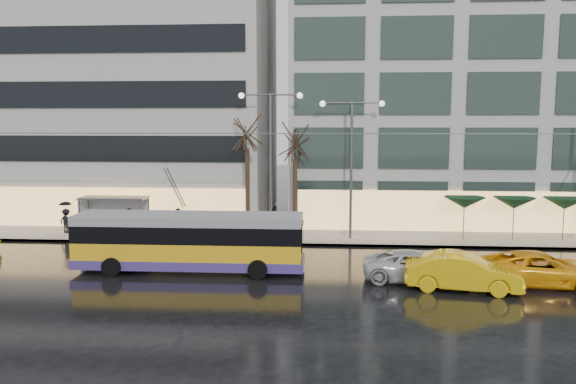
# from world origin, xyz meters

# --- Properties ---
(ground) EXTENTS (140.00, 140.00, 0.00)m
(ground) POSITION_xyz_m (0.00, 0.00, 0.00)
(ground) COLOR black
(ground) RESTS_ON ground
(sidewalk) EXTENTS (80.00, 10.00, 0.15)m
(sidewalk) POSITION_xyz_m (2.00, 14.00, 0.07)
(sidewalk) COLOR gray
(sidewalk) RESTS_ON ground
(kerb) EXTENTS (80.00, 0.10, 0.15)m
(kerb) POSITION_xyz_m (2.00, 9.05, 0.07)
(kerb) COLOR slate
(kerb) RESTS_ON ground
(building_left) EXTENTS (34.00, 14.00, 22.00)m
(building_left) POSITION_xyz_m (-16.00, 19.00, 11.15)
(building_left) COLOR #B1AFA9
(building_left) RESTS_ON sidewalk
(building_right) EXTENTS (32.00, 14.00, 25.00)m
(building_right) POSITION_xyz_m (19.00, 19.00, 12.65)
(building_right) COLOR #B1AFA9
(building_right) RESTS_ON sidewalk
(trolleybus) EXTENTS (11.33, 4.44, 5.25)m
(trolleybus) POSITION_xyz_m (-1.28, 2.96, 1.42)
(trolleybus) COLOR #EBAC14
(trolleybus) RESTS_ON ground
(catenary) EXTENTS (42.24, 5.12, 7.00)m
(catenary) POSITION_xyz_m (1.00, 7.94, 4.25)
(catenary) COLOR #595B60
(catenary) RESTS_ON ground
(bus_shelter) EXTENTS (4.20, 1.60, 2.51)m
(bus_shelter) POSITION_xyz_m (-8.38, 10.69, 1.96)
(bus_shelter) COLOR #595B60
(bus_shelter) RESTS_ON sidewalk
(street_lamp_near) EXTENTS (3.96, 0.36, 9.03)m
(street_lamp_near) POSITION_xyz_m (2.00, 10.80, 5.99)
(street_lamp_near) COLOR #595B60
(street_lamp_near) RESTS_ON sidewalk
(street_lamp_far) EXTENTS (3.96, 0.36, 8.53)m
(street_lamp_far) POSITION_xyz_m (7.00, 10.80, 5.71)
(street_lamp_far) COLOR #595B60
(street_lamp_far) RESTS_ON sidewalk
(tree_a) EXTENTS (3.20, 3.20, 8.40)m
(tree_a) POSITION_xyz_m (0.50, 11.00, 7.09)
(tree_a) COLOR black
(tree_a) RESTS_ON sidewalk
(tree_b) EXTENTS (3.20, 3.20, 7.70)m
(tree_b) POSITION_xyz_m (3.50, 11.20, 6.40)
(tree_b) COLOR black
(tree_b) RESTS_ON sidewalk
(parasol_a) EXTENTS (2.50, 2.50, 2.65)m
(parasol_a) POSITION_xyz_m (14.00, 11.00, 2.45)
(parasol_a) COLOR #595B60
(parasol_a) RESTS_ON sidewalk
(parasol_b) EXTENTS (2.50, 2.50, 2.65)m
(parasol_b) POSITION_xyz_m (17.00, 11.00, 2.45)
(parasol_b) COLOR #595B60
(parasol_b) RESTS_ON sidewalk
(parasol_c) EXTENTS (2.50, 2.50, 2.65)m
(parasol_c) POSITION_xyz_m (20.00, 11.00, 2.45)
(parasol_c) COLOR #595B60
(parasol_c) RESTS_ON sidewalk
(taxi_b) EXTENTS (5.23, 2.55, 1.65)m
(taxi_b) POSITION_xyz_m (11.57, 0.74, 0.83)
(taxi_b) COLOR yellow
(taxi_b) RESTS_ON ground
(taxi_c) EXTENTS (5.66, 2.96, 1.52)m
(taxi_c) POSITION_xyz_m (15.32, 1.75, 0.76)
(taxi_c) COLOR #FFAD0D
(taxi_c) RESTS_ON ground
(sedan_silver) EXTENTS (5.22, 2.70, 1.41)m
(sedan_silver) POSITION_xyz_m (9.77, 2.04, 0.70)
(sedan_silver) COLOR silver
(sedan_silver) RESTS_ON ground
(pedestrian_a) EXTENTS (1.25, 1.26, 2.19)m
(pedestrian_a) POSITION_xyz_m (-6.73, 9.71, 1.56)
(pedestrian_a) COLOR black
(pedestrian_a) RESTS_ON sidewalk
(pedestrian_b) EXTENTS (0.81, 0.65, 1.62)m
(pedestrian_b) POSITION_xyz_m (-4.26, 11.76, 0.96)
(pedestrian_b) COLOR black
(pedestrian_b) RESTS_ON sidewalk
(pedestrian_c) EXTENTS (1.16, 1.02, 2.11)m
(pedestrian_c) POSITION_xyz_m (-11.51, 11.13, 1.26)
(pedestrian_c) COLOR black
(pedestrian_c) RESTS_ON sidewalk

